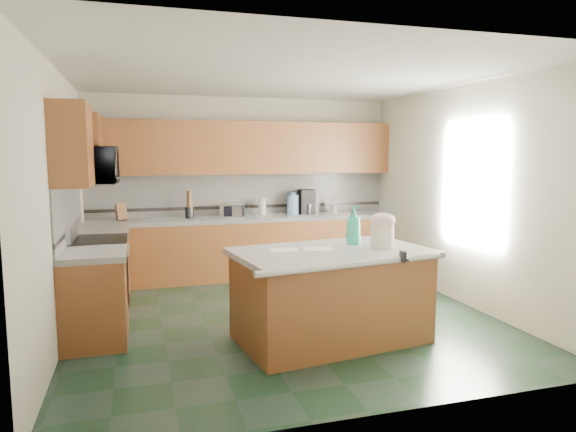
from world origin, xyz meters
name	(u,v)px	position (x,y,z in m)	size (l,w,h in m)	color
floor	(284,317)	(0.00, 0.00, 0.00)	(4.60, 4.60, 0.00)	black
ceiling	(284,75)	(0.00, 0.00, 2.70)	(4.60, 4.60, 0.00)	white
wall_back	(243,187)	(0.00, 2.32, 1.35)	(4.60, 0.04, 2.70)	white
wall_front	(378,229)	(0.00, -2.32, 1.35)	(4.60, 0.04, 2.70)	white
wall_left	(57,206)	(-2.32, 0.00, 1.35)	(0.04, 4.60, 2.70)	white
wall_right	(464,195)	(2.32, 0.00, 1.35)	(0.04, 4.60, 2.70)	white
back_base_cab	(248,249)	(0.00, 2.00, 0.43)	(4.60, 0.60, 0.86)	#48230E
back_countertop	(247,219)	(0.00, 2.00, 0.89)	(4.60, 0.64, 0.06)	silver
back_upper_cab	(245,148)	(0.00, 2.13, 1.94)	(4.60, 0.33, 0.78)	#48230E
back_backsplash	(243,194)	(0.00, 2.29, 1.24)	(4.60, 0.02, 0.63)	silver
back_accent_band	(243,207)	(0.00, 2.28, 1.04)	(4.60, 0.01, 0.05)	black
left_base_cab_rear	(104,267)	(-2.00, 1.29, 0.43)	(0.60, 0.82, 0.86)	#48230E
left_counter_rear	(102,231)	(-2.00, 1.29, 0.89)	(0.64, 0.82, 0.06)	silver
left_base_cab_front	(94,301)	(-2.00, -0.24, 0.43)	(0.60, 0.72, 0.86)	#48230E
left_counter_front	(92,254)	(-2.00, -0.24, 0.89)	(0.64, 0.72, 0.06)	silver
left_backsplash	(69,211)	(-2.29, 0.55, 1.24)	(0.02, 2.30, 0.63)	silver
left_accent_band	(70,229)	(-2.28, 0.55, 1.04)	(0.01, 2.30, 0.05)	black
left_upper_cab_rear	(88,147)	(-2.13, 1.42, 1.94)	(0.33, 1.09, 0.78)	#48230E
left_upper_cab_front	(72,145)	(-2.13, -0.24, 1.94)	(0.33, 0.72, 0.78)	#48230E
range_body	(100,281)	(-2.00, 0.50, 0.44)	(0.60, 0.76, 0.88)	#B7B7BC
range_oven_door	(127,283)	(-1.71, 0.50, 0.40)	(0.02, 0.68, 0.55)	black
range_cooktop	(98,241)	(-2.00, 0.50, 0.90)	(0.62, 0.78, 0.04)	black
range_handle	(128,250)	(-1.68, 0.50, 0.78)	(0.02, 0.02, 0.66)	#B7B7BC
range_backguard	(72,231)	(-2.26, 0.50, 1.02)	(0.06, 0.76, 0.18)	#B7B7BC
microwave	(94,165)	(-2.00, 0.50, 1.73)	(0.73, 0.50, 0.41)	#B7B7BC
island_base	(331,298)	(0.25, -0.81, 0.43)	(1.78, 1.02, 0.86)	#48230E
island_top	(331,253)	(0.25, -0.81, 0.89)	(1.88, 1.12, 0.06)	silver
island_bullnose	(354,264)	(0.25, -1.37, 0.89)	(0.06, 0.06, 1.88)	silver
treat_jar	(382,236)	(0.76, -0.89, 1.04)	(0.23, 0.23, 0.24)	beige
treat_jar_lid	(383,220)	(0.76, -0.89, 1.20)	(0.25, 0.25, 0.16)	beige
treat_jar_knob	(383,215)	(0.76, -0.89, 1.25)	(0.03, 0.03, 0.08)	tan
treat_jar_knob_end_l	(379,215)	(0.72, -0.89, 1.25)	(0.04, 0.04, 0.04)	tan
treat_jar_knob_end_r	(386,215)	(0.81, -0.89, 1.25)	(0.04, 0.04, 0.04)	tan
soap_bottle_island	(354,225)	(0.58, -0.60, 1.12)	(0.15, 0.15, 0.40)	teal
paper_sheet_a	(318,249)	(0.14, -0.74, 0.92)	(0.30, 0.22, 0.00)	white
paper_sheet_b	(284,250)	(-0.20, -0.70, 0.92)	(0.28, 0.21, 0.00)	white
clamp_body	(403,256)	(0.74, -1.35, 0.93)	(0.03, 0.11, 0.10)	black
clamp_handle	(406,260)	(0.74, -1.42, 0.91)	(0.02, 0.02, 0.08)	black
knife_block	(121,212)	(-1.79, 2.05, 1.04)	(0.13, 0.11, 0.24)	#472814
utensil_crock	(190,212)	(-0.84, 2.08, 1.00)	(0.13, 0.13, 0.16)	black
utensil_bundle	(189,199)	(-0.84, 2.08, 1.20)	(0.08, 0.08, 0.24)	#472814
toaster_oven	(232,210)	(-0.21, 2.05, 1.02)	(0.33, 0.23, 0.19)	#B7B7BC
toaster_oven_door	(234,211)	(-0.21, 1.94, 1.02)	(0.29, 0.01, 0.15)	black
paper_towel	(262,207)	(0.26, 2.10, 1.05)	(0.11, 0.11, 0.25)	white
paper_towel_base	(262,215)	(0.26, 2.10, 0.93)	(0.17, 0.17, 0.01)	#B7B7BC
water_jug	(293,205)	(0.73, 2.06, 1.07)	(0.18, 0.18, 0.30)	#6D98C9
water_jug_neck	(293,194)	(0.73, 2.06, 1.24)	(0.09, 0.09, 0.04)	#6D98C9
coffee_maker	(307,202)	(0.96, 2.08, 1.11)	(0.23, 0.25, 0.38)	black
coffee_carafe	(308,209)	(0.96, 2.02, 1.00)	(0.16, 0.16, 0.16)	black
soap_bottle_back	(333,207)	(1.39, 2.05, 1.02)	(0.09, 0.09, 0.20)	white
soap_back_cap	(333,200)	(1.39, 2.05, 1.13)	(0.02, 0.02, 0.03)	red
window_light_proxy	(473,184)	(2.29, -0.20, 1.50)	(0.02, 1.40, 1.10)	white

